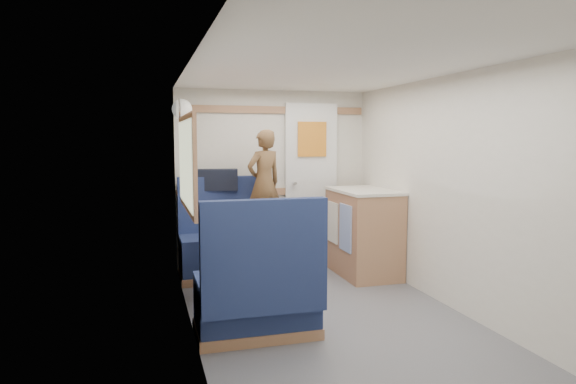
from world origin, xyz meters
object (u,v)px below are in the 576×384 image
object	(u,v)px
salt_grinder	(244,219)
bench_near	(258,297)
dome_light	(182,109)
tray	(266,225)
bread_loaf	(253,210)
cheese_block	(258,222)
dinette_table	(237,239)
pepper_grinder	(237,216)
galley_counter	(363,232)
tumbler_left	(230,222)
person	(264,182)
duffel_bag	(216,180)
orange_fruit	(264,218)
wine_glass	(239,208)
bench_far	(222,249)
beer_glass	(249,216)

from	to	relation	value
salt_grinder	bench_near	bearing A→B (deg)	-93.33
dome_light	salt_grinder	distance (m)	1.44
bench_near	tray	world-z (taller)	bench_near
bread_loaf	cheese_block	bearing A→B (deg)	-97.90
dinette_table	pepper_grinder	world-z (taller)	pepper_grinder
galley_counter	pepper_grinder	world-z (taller)	galley_counter
dinette_table	tray	size ratio (longest dim) A/B	2.90
tray	bench_near	bearing A→B (deg)	-108.88
tumbler_left	salt_grinder	bearing A→B (deg)	48.67
person	tumbler_left	xyz separation A→B (m)	(-0.54, -1.04, -0.23)
person	duffel_bag	distance (m)	0.58
duffel_bag	orange_fruit	size ratio (longest dim) A/B	7.18
dome_light	tumbler_left	bearing A→B (deg)	-75.86
cheese_block	salt_grinder	size ratio (longest dim) A/B	1.15
galley_counter	tray	xyz separation A→B (m)	(-1.26, -0.82, 0.26)
person	bread_loaf	distance (m)	0.50
galley_counter	wine_glass	distance (m)	1.56
dinette_table	tumbler_left	bearing A→B (deg)	-111.23
tray	cheese_block	xyz separation A→B (m)	(-0.07, 0.02, 0.03)
dome_light	galley_counter	distance (m)	2.28
bench_near	pepper_grinder	size ratio (longest dim) A/B	10.93
wine_glass	pepper_grinder	size ratio (longest dim) A/B	1.75
tray	bench_far	bearing A→B (deg)	100.19
person	bread_loaf	world-z (taller)	person
cheese_block	bread_loaf	xyz separation A→B (m)	(0.09, 0.62, 0.02)
duffel_bag	tumbler_left	distance (m)	1.42
bench_far	beer_glass	distance (m)	0.94
tray	pepper_grinder	world-z (taller)	pepper_grinder
beer_glass	orange_fruit	bearing A→B (deg)	-61.93
tumbler_left	cheese_block	bearing A→B (deg)	6.22
tray	salt_grinder	world-z (taller)	salt_grinder
person	dinette_table	bearing A→B (deg)	39.10
orange_fruit	pepper_grinder	bearing A→B (deg)	137.23
tumbler_left	dome_light	bearing A→B (deg)	104.14
bench_far	galley_counter	xyz separation A→B (m)	(1.47, -0.31, 0.17)
dinette_table	salt_grinder	size ratio (longest dim) A/B	11.21
tray	pepper_grinder	size ratio (longest dim) A/B	3.31
orange_fruit	bench_far	bearing A→B (deg)	102.88
dinette_table	salt_grinder	distance (m)	0.22
dinette_table	wine_glass	xyz separation A→B (m)	(0.04, 0.05, 0.28)
person	bread_loaf	bearing A→B (deg)	40.63
bench_far	tray	world-z (taller)	bench_far
galley_counter	orange_fruit	size ratio (longest dim) A/B	14.06
dinette_table	bench_near	distance (m)	0.90
dinette_table	wine_glass	world-z (taller)	wine_glass
wine_glass	tumbler_left	size ratio (longest dim) A/B	1.55
bench_near	wine_glass	size ratio (longest dim) A/B	6.25
person	bread_loaf	size ratio (longest dim) A/B	4.29
bench_near	cheese_block	distance (m)	0.78
dinette_table	pepper_grinder	distance (m)	0.21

